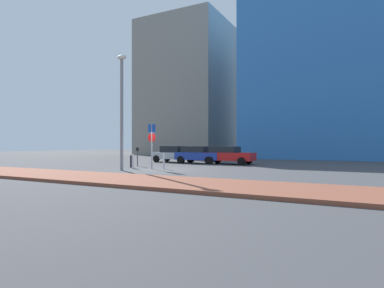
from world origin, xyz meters
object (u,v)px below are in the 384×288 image
Objects in this scene: traffic_bollard_mid at (164,161)px; traffic_bollard_near at (133,161)px; parking_meter at (137,154)px; street_lamp at (122,103)px; traffic_bollard_far at (131,161)px; parked_car_silver at (174,154)px; parked_car_blue at (198,154)px; parking_sign_post at (152,140)px; parked_car_red at (228,155)px.

traffic_bollard_near is at bearing -159.68° from traffic_bollard_mid.
street_lamp is (1.61, -3.72, 3.40)m from parking_meter.
parking_meter is 1.70m from traffic_bollard_far.
parked_car_silver is 4.23× the size of traffic_bollard_near.
street_lamp is 6.88× the size of traffic_bollard_mid.
parking_sign_post is at bearing -89.75° from parked_car_blue.
parked_car_blue reaches higher than traffic_bollard_mid.
parked_car_blue reaches higher than parked_car_red.
traffic_bollard_mid is (0.76, 0.31, -1.39)m from parking_sign_post.
traffic_bollard_near is 2.15m from traffic_bollard_mid.
parked_car_blue is 4.05× the size of traffic_bollard_near.
parked_car_red is at bearing 74.44° from traffic_bollard_mid.
parking_meter is 1.62× the size of traffic_bollard_far.
parked_car_red is at bearing 62.70° from traffic_bollard_near.
traffic_bollard_mid is at bearing -83.36° from parked_car_blue.
parking_sign_post reaches higher than parked_car_red.
traffic_bollard_mid is (3.59, -7.26, -0.23)m from parked_car_silver.
parking_meter is at bearing 144.94° from parking_sign_post.
street_lamp reaches higher than parking_sign_post.
traffic_bollard_mid is at bearing -105.56° from parked_car_red.
parking_meter is at bearing -134.74° from parked_car_red.
parking_sign_post reaches higher than traffic_bollard_mid.
parked_car_silver is 2.83m from parked_car_blue.
traffic_bollard_near is at bearing -117.30° from parked_car_red.
parked_car_red is 4.87× the size of traffic_bollard_far.
parked_car_red is (5.50, -0.40, 0.01)m from parked_car_silver.
parked_car_blue is at bearing 73.66° from traffic_bollard_far.
traffic_bollard_near is 0.93× the size of traffic_bollard_mid.
parked_car_red is at bearing 1.43° from parked_car_blue.
traffic_bollard_far is at bearing 114.70° from street_lamp.
parked_car_red is (2.70, 0.07, -0.00)m from parked_car_blue.
parked_car_red is 7.73m from parking_sign_post.
traffic_bollard_far is (-0.76, 0.76, -0.06)m from traffic_bollard_near.
traffic_bollard_mid is at bearing 51.07° from street_lamp.
parking_sign_post is at bearing -69.52° from parked_car_silver.
traffic_bollard_far is (0.59, -1.52, -0.48)m from parking_meter.
parking_sign_post is 3.05× the size of traffic_bollard_near.
street_lamp is (-1.01, -1.88, 2.40)m from parking_sign_post.
street_lamp reaches higher than parking_meter.
traffic_bollard_near is at bearing -59.18° from parking_meter.
parked_car_silver is at bearing 110.48° from parking_sign_post.
parking_sign_post is 1.61m from traffic_bollard_mid.
parked_car_silver reaches higher than traffic_bollard_near.
parked_car_blue is 6.84m from traffic_bollard_mid.
parking_meter reaches higher than traffic_bollard_far.
parking_sign_post reaches higher than parked_car_silver.
street_lamp reaches higher than traffic_bollard_far.
parked_car_silver is 7.30m from traffic_bollard_far.
traffic_bollard_far is (0.81, -7.25, -0.33)m from parked_car_silver.
parked_car_red is 1.40× the size of parking_sign_post.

